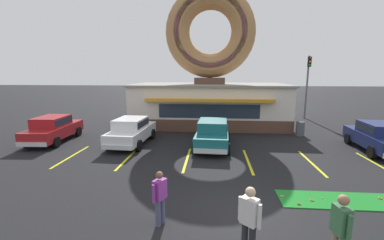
# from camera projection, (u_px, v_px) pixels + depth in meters

# --- Properties ---
(ground_plane) EXTENTS (160.00, 160.00, 0.00)m
(ground_plane) POSITION_uv_depth(u_px,v_px,m) (235.00, 216.00, 7.71)
(ground_plane) COLOR black
(donut_shop_building) EXTENTS (12.30, 6.75, 10.96)m
(donut_shop_building) POSITION_uv_depth(u_px,v_px,m) (210.00, 79.00, 20.78)
(donut_shop_building) COLOR brown
(donut_shop_building) RESTS_ON ground
(putting_mat) EXTENTS (3.90, 1.25, 0.03)m
(putting_mat) POSITION_uv_depth(u_px,v_px,m) (338.00, 200.00, 8.63)
(putting_mat) COLOR #197523
(putting_mat) RESTS_ON ground
(mini_donut_near_left) EXTENTS (0.13, 0.13, 0.04)m
(mini_donut_near_left) POSITION_uv_depth(u_px,v_px,m) (299.00, 204.00, 8.33)
(mini_donut_near_left) COLOR brown
(mini_donut_near_left) RESTS_ON putting_mat
(mini_donut_near_right) EXTENTS (0.13, 0.13, 0.04)m
(mini_donut_near_right) POSITION_uv_depth(u_px,v_px,m) (312.00, 200.00, 8.58)
(mini_donut_near_right) COLOR #A5724C
(mini_donut_near_right) RESTS_ON putting_mat
(mini_donut_mid_left) EXTENTS (0.13, 0.13, 0.04)m
(mini_donut_mid_left) POSITION_uv_depth(u_px,v_px,m) (380.00, 198.00, 8.72)
(mini_donut_mid_left) COLOR #D17F47
(mini_donut_mid_left) RESTS_ON putting_mat
(mini_donut_mid_right) EXTENTS (0.13, 0.13, 0.04)m
(mini_donut_mid_right) POSITION_uv_depth(u_px,v_px,m) (282.00, 196.00, 8.85)
(mini_donut_mid_right) COLOR #D8667F
(mini_donut_mid_right) RESTS_ON putting_mat
(golf_ball) EXTENTS (0.04, 0.04, 0.04)m
(golf_ball) POSITION_uv_depth(u_px,v_px,m) (322.00, 198.00, 8.73)
(golf_ball) COLOR white
(golf_ball) RESTS_ON putting_mat
(car_white) EXTENTS (2.15, 4.64, 1.60)m
(car_white) POSITION_uv_depth(u_px,v_px,m) (132.00, 130.00, 15.36)
(car_white) COLOR silver
(car_white) RESTS_ON ground
(car_navy) EXTENTS (2.22, 4.67, 1.60)m
(car_navy) POSITION_uv_depth(u_px,v_px,m) (378.00, 136.00, 13.90)
(car_navy) COLOR navy
(car_navy) RESTS_ON ground
(car_red) EXTENTS (2.17, 4.65, 1.60)m
(car_red) POSITION_uv_depth(u_px,v_px,m) (53.00, 128.00, 15.95)
(car_red) COLOR maroon
(car_red) RESTS_ON ground
(car_teal) EXTENTS (2.14, 4.64, 1.60)m
(car_teal) POSITION_uv_depth(u_px,v_px,m) (213.00, 132.00, 14.72)
(car_teal) COLOR #196066
(car_teal) RESTS_ON ground
(pedestrian_blue_sweater_man) EXTENTS (0.48, 0.43, 1.75)m
(pedestrian_blue_sweater_man) POSITION_uv_depth(u_px,v_px,m) (249.00, 219.00, 5.80)
(pedestrian_blue_sweater_man) COLOR #232328
(pedestrian_blue_sweater_man) RESTS_ON ground
(pedestrian_hooded_kid) EXTENTS (0.31, 0.59, 1.74)m
(pedestrian_hooded_kid) POSITION_uv_depth(u_px,v_px,m) (340.00, 229.00, 5.46)
(pedestrian_hooded_kid) COLOR #7F7056
(pedestrian_hooded_kid) RESTS_ON ground
(pedestrian_leather_jacket_man) EXTENTS (0.39, 0.54, 1.58)m
(pedestrian_leather_jacket_man) POSITION_uv_depth(u_px,v_px,m) (160.00, 196.00, 7.14)
(pedestrian_leather_jacket_man) COLOR #474C66
(pedestrian_leather_jacket_man) RESTS_ON ground
(trash_bin) EXTENTS (0.57, 0.57, 0.97)m
(trash_bin) POSITION_uv_depth(u_px,v_px,m) (300.00, 129.00, 17.52)
(trash_bin) COLOR #51565B
(trash_bin) RESTS_ON ground
(traffic_light_pole) EXTENTS (0.28, 0.47, 5.80)m
(traffic_light_pole) POSITION_uv_depth(u_px,v_px,m) (308.00, 79.00, 23.70)
(traffic_light_pole) COLOR #595B60
(traffic_light_pole) RESTS_ON ground
(parking_stripe_far_left) EXTENTS (0.12, 3.60, 0.01)m
(parking_stripe_far_left) POSITION_uv_depth(u_px,v_px,m) (72.00, 156.00, 13.25)
(parking_stripe_far_left) COLOR yellow
(parking_stripe_far_left) RESTS_ON ground
(parking_stripe_left) EXTENTS (0.12, 3.60, 0.01)m
(parking_stripe_left) POSITION_uv_depth(u_px,v_px,m) (128.00, 158.00, 13.01)
(parking_stripe_left) COLOR yellow
(parking_stripe_left) RESTS_ON ground
(parking_stripe_mid_left) EXTENTS (0.12, 3.60, 0.01)m
(parking_stripe_mid_left) POSITION_uv_depth(u_px,v_px,m) (187.00, 159.00, 12.77)
(parking_stripe_mid_left) COLOR yellow
(parking_stripe_mid_left) RESTS_ON ground
(parking_stripe_centre) EXTENTS (0.12, 3.60, 0.01)m
(parking_stripe_centre) POSITION_uv_depth(u_px,v_px,m) (248.00, 161.00, 12.53)
(parking_stripe_centre) COLOR yellow
(parking_stripe_centre) RESTS_ON ground
(parking_stripe_mid_right) EXTENTS (0.12, 3.60, 0.01)m
(parking_stripe_mid_right) POSITION_uv_depth(u_px,v_px,m) (311.00, 163.00, 12.29)
(parking_stripe_mid_right) COLOR yellow
(parking_stripe_mid_right) RESTS_ON ground
(parking_stripe_right) EXTENTS (0.12, 3.60, 0.01)m
(parking_stripe_right) POSITION_uv_depth(u_px,v_px,m) (377.00, 164.00, 12.04)
(parking_stripe_right) COLOR yellow
(parking_stripe_right) RESTS_ON ground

